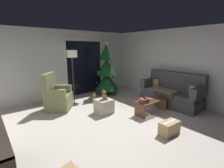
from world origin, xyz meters
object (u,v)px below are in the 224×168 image
at_px(floor_lamp, 72,59).
at_px(cardboard_box_taped_mid_floor, 169,128).
at_px(christmas_tree, 107,72).
at_px(cell_phone, 145,98).
at_px(book_stack, 145,100).
at_px(ottoman, 104,106).
at_px(armchair, 57,97).
at_px(remote_graphite, 157,99).
at_px(couch, 171,93).
at_px(remote_silver, 151,99).
at_px(coffee_table, 151,104).
at_px(teddy_bear_honey_by_tree, 94,98).
at_px(teddy_bear_chestnut, 104,95).

xyz_separation_m(floor_lamp, cardboard_box_taped_mid_floor, (0.78, -3.04, -1.36)).
bearing_deg(christmas_tree, cardboard_box_taped_mid_floor, -103.23).
bearing_deg(cell_phone, floor_lamp, 145.55).
distance_m(book_stack, ottoman, 1.17).
bearing_deg(cell_phone, armchair, 157.71).
distance_m(remote_graphite, christmas_tree, 2.42).
xyz_separation_m(book_stack, cell_phone, (0.02, 0.01, 0.06)).
bearing_deg(cardboard_box_taped_mid_floor, couch, 31.31).
height_order(remote_graphite, christmas_tree, christmas_tree).
bearing_deg(book_stack, remote_silver, 11.92).
distance_m(couch, book_stack, 1.38).
xyz_separation_m(coffee_table, cell_phone, (-0.31, -0.00, 0.24)).
bearing_deg(coffee_table, remote_graphite, -16.06).
distance_m(christmas_tree, teddy_bear_honey_by_tree, 1.22).
bearing_deg(teddy_bear_chestnut, cell_phone, -47.22).
xyz_separation_m(couch, cardboard_box_taped_mid_floor, (-1.72, -1.05, -0.25)).
distance_m(couch, remote_silver, 1.02).
distance_m(book_stack, armchair, 2.61).
relative_size(coffee_table, floor_lamp, 0.62).
relative_size(remote_silver, book_stack, 0.53).
bearing_deg(remote_graphite, teddy_bear_honey_by_tree, -102.69).
bearing_deg(coffee_table, ottoman, 142.38).
bearing_deg(floor_lamp, remote_graphite, -51.95).
height_order(ottoman, cardboard_box_taped_mid_floor, ottoman).
bearing_deg(armchair, teddy_bear_honey_by_tree, 0.05).
relative_size(couch, remote_silver, 12.57).
bearing_deg(couch, remote_graphite, -175.19).
height_order(cell_phone, teddy_bear_chestnut, teddy_bear_chestnut).
bearing_deg(christmas_tree, remote_graphite, -88.70).
relative_size(armchair, cardboard_box_taped_mid_floor, 2.35).
relative_size(cell_phone, ottoman, 0.33).
xyz_separation_m(cell_phone, floor_lamp, (-1.15, 2.03, 1.00)).
xyz_separation_m(remote_graphite, armchair, (-2.21, 2.00, 0.00)).
bearing_deg(teddy_bear_chestnut, coffee_table, -37.62).
height_order(cell_phone, christmas_tree, christmas_tree).
xyz_separation_m(remote_graphite, christmas_tree, (-0.05, 2.37, 0.52)).
bearing_deg(remote_graphite, remote_silver, -76.47).
height_order(teddy_bear_honey_by_tree, cardboard_box_taped_mid_floor, cardboard_box_taped_mid_floor).
height_order(remote_silver, ottoman, remote_silver).
height_order(christmas_tree, ottoman, christmas_tree).
xyz_separation_m(remote_silver, book_stack, (-0.36, -0.08, 0.04)).
height_order(remote_silver, floor_lamp, floor_lamp).
bearing_deg(book_stack, remote_graphite, -4.23).
height_order(remote_graphite, ottoman, remote_graphite).
bearing_deg(remote_graphite, couch, 148.15).
bearing_deg(teddy_bear_chestnut, teddy_bear_honey_by_tree, 71.96).
relative_size(remote_graphite, christmas_tree, 0.07).
height_order(armchair, teddy_bear_honey_by_tree, armchair).
bearing_deg(christmas_tree, armchair, -170.34).
xyz_separation_m(ottoman, teddy_bear_honey_by_tree, (0.37, 1.11, -0.08)).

